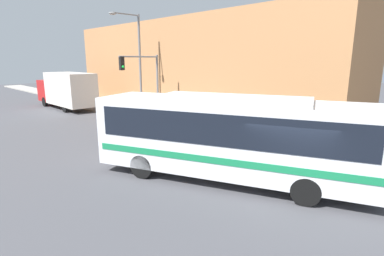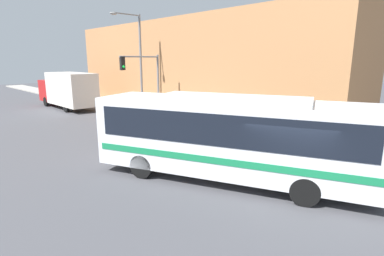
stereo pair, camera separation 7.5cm
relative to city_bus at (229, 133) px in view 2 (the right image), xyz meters
name	(u,v)px [view 2 (the right image)]	position (x,y,z in m)	size (l,w,h in m)	color
ground_plane	(294,198)	(0.30, -2.53, -1.81)	(120.00, 120.00, 0.00)	#47474C
sidewalk	(122,108)	(6.08, 17.47, -1.74)	(2.57, 70.00, 0.15)	#A8A399
building_facade	(193,67)	(10.37, 12.48, 2.04)	(6.00, 28.03, 7.71)	#B27A4C
city_bus	(229,133)	(0.00, 0.00, 0.00)	(6.24, 10.27, 3.16)	silver
delivery_truck	(68,89)	(2.78, 21.37, -0.02)	(2.43, 8.28, 3.32)	silver
fire_hydrant	(265,133)	(5.40, 1.79, -1.26)	(0.27, 0.36, 0.81)	red
traffic_light_pole	(145,75)	(4.35, 11.26, 1.58)	(3.28, 0.35, 4.68)	slate
parking_meter	(189,111)	(5.40, 7.76, -0.77)	(0.14, 0.14, 1.32)	slate
street_lamp	(137,56)	(5.32, 13.55, 2.90)	(2.62, 0.28, 7.74)	slate
pedestrian_near_corner	(296,126)	(6.27, 0.48, -0.77)	(0.34, 0.34, 1.75)	#47382D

